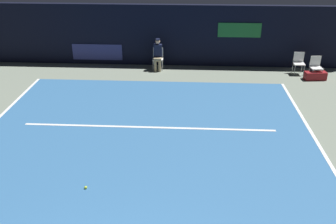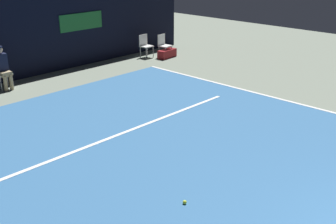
{
  "view_description": "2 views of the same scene",
  "coord_description": "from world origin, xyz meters",
  "px_view_note": "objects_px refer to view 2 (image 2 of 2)",
  "views": [
    {
      "loc": [
        1.14,
        -2.89,
        5.33
      ],
      "look_at": [
        0.64,
        5.93,
        1.03
      ],
      "focal_mm": 39.75,
      "sensor_mm": 36.0,
      "label": 1
    },
    {
      "loc": [
        -5.9,
        -0.26,
        4.1
      ],
      "look_at": [
        0.17,
        5.52,
        0.89
      ],
      "focal_mm": 46.36,
      "sensor_mm": 36.0,
      "label": 2
    }
  ],
  "objects_px": {
    "courtside_chair_near": "(164,44)",
    "equipment_bag": "(167,54)",
    "tennis_ball": "(185,202)",
    "courtside_chair_far": "(145,45)",
    "line_judge_on_chair": "(2,67)"
  },
  "relations": [
    {
      "from": "line_judge_on_chair",
      "to": "courtside_chair_near",
      "type": "xyz_separation_m",
      "value": [
        6.37,
        -0.64,
        -0.18
      ]
    },
    {
      "from": "courtside_chair_near",
      "to": "equipment_bag",
      "type": "xyz_separation_m",
      "value": [
        -0.02,
        -0.2,
        -0.34
      ]
    },
    {
      "from": "courtside_chair_near",
      "to": "tennis_ball",
      "type": "bearing_deg",
      "value": -133.99
    },
    {
      "from": "equipment_bag",
      "to": "courtside_chair_near",
      "type": "bearing_deg",
      "value": 77.84
    },
    {
      "from": "equipment_bag",
      "to": "courtside_chair_far",
      "type": "bearing_deg",
      "value": 121.82
    },
    {
      "from": "courtside_chair_near",
      "to": "equipment_bag",
      "type": "height_order",
      "value": "courtside_chair_near"
    },
    {
      "from": "courtside_chair_near",
      "to": "courtside_chair_far",
      "type": "xyz_separation_m",
      "value": [
        -0.54,
        0.48,
        0.0
      ]
    },
    {
      "from": "tennis_ball",
      "to": "equipment_bag",
      "type": "bearing_deg",
      "value": 45.34
    },
    {
      "from": "line_judge_on_chair",
      "to": "equipment_bag",
      "type": "xyz_separation_m",
      "value": [
        6.34,
        -0.84,
        -0.53
      ]
    },
    {
      "from": "courtside_chair_far",
      "to": "equipment_bag",
      "type": "xyz_separation_m",
      "value": [
        0.52,
        -0.68,
        -0.34
      ]
    },
    {
      "from": "tennis_ball",
      "to": "equipment_bag",
      "type": "xyz_separation_m",
      "value": [
        7.34,
        7.43,
        0.11
      ]
    },
    {
      "from": "courtside_chair_near",
      "to": "equipment_bag",
      "type": "distance_m",
      "value": 0.4
    },
    {
      "from": "courtside_chair_near",
      "to": "equipment_bag",
      "type": "relative_size",
      "value": 1.05
    },
    {
      "from": "courtside_chair_near",
      "to": "courtside_chair_far",
      "type": "height_order",
      "value": "same"
    },
    {
      "from": "line_judge_on_chair",
      "to": "courtside_chair_far",
      "type": "relative_size",
      "value": 1.5
    }
  ]
}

